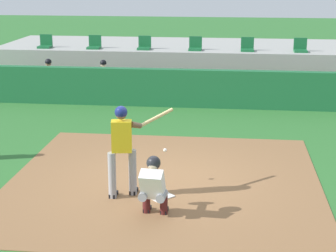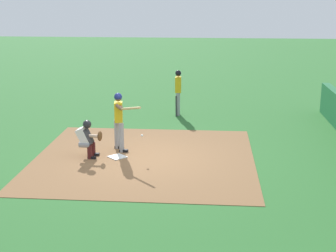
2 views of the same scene
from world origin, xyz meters
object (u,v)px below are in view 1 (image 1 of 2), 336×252
(dugout_player_0, at_px, (48,78))
(stadium_seat_5, at_px, (300,48))
(stadium_seat_0, at_px, (45,44))
(stadium_seat_1, at_px, (94,45))
(catcher_crouched, at_px, (153,184))
(stadium_seat_2, at_px, (144,46))
(home_plate, at_px, (159,196))
(stadium_seat_3, at_px, (195,46))
(dugout_player_1, at_px, (103,79))
(stadium_seat_4, at_px, (247,47))
(batter_at_plate, at_px, (123,145))

(dugout_player_0, xyz_separation_m, stadium_seat_5, (8.57, 2.03, 0.86))
(dugout_player_0, distance_m, stadium_seat_5, 8.85)
(stadium_seat_0, xyz_separation_m, stadium_seat_1, (1.86, 0.00, 0.00))
(catcher_crouched, xyz_separation_m, stadium_seat_2, (-1.87, 11.04, 0.93))
(home_plate, height_order, stadium_seat_3, stadium_seat_3)
(stadium_seat_0, bearing_deg, dugout_player_0, -70.63)
(stadium_seat_2, relative_size, stadium_seat_3, 1.00)
(dugout_player_1, bearing_deg, stadium_seat_4, 22.91)
(home_plate, distance_m, dugout_player_1, 8.69)
(stadium_seat_3, bearing_deg, stadium_seat_0, 180.00)
(stadium_seat_3, bearing_deg, batter_at_plate, -93.78)
(dugout_player_1, distance_m, stadium_seat_1, 2.34)
(home_plate, height_order, stadium_seat_4, stadium_seat_4)
(dugout_player_0, relative_size, stadium_seat_5, 2.71)
(home_plate, relative_size, stadium_seat_3, 0.92)
(home_plate, relative_size, stadium_seat_4, 0.92)
(stadium_seat_0, relative_size, stadium_seat_4, 1.00)
(batter_at_plate, relative_size, dugout_player_0, 1.39)
(stadium_seat_0, distance_m, stadium_seat_2, 3.71)
(dugout_player_0, bearing_deg, stadium_seat_2, 34.16)
(stadium_seat_3, relative_size, stadium_seat_4, 1.00)
(batter_at_plate, xyz_separation_m, stadium_seat_4, (2.53, 10.22, 0.50))
(stadium_seat_0, bearing_deg, stadium_seat_3, 0.00)
(dugout_player_1, xyz_separation_m, stadium_seat_5, (6.67, 2.03, 0.86))
(home_plate, height_order, stadium_seat_0, stadium_seat_0)
(stadium_seat_1, distance_m, stadium_seat_4, 5.57)
(dugout_player_0, distance_m, stadium_seat_2, 3.72)
(catcher_crouched, bearing_deg, stadium_seat_2, 99.60)
(stadium_seat_2, bearing_deg, stadium_seat_4, 0.00)
(dugout_player_1, bearing_deg, stadium_seat_5, 16.96)
(home_plate, relative_size, stadium_seat_2, 0.92)
(stadium_seat_4, height_order, stadium_seat_5, same)
(stadium_seat_2, height_order, stadium_seat_4, same)
(home_plate, relative_size, stadium_seat_1, 0.92)
(catcher_crouched, relative_size, stadium_seat_2, 4.14)
(home_plate, height_order, stadium_seat_2, stadium_seat_2)
(home_plate, bearing_deg, stadium_seat_0, 118.69)
(home_plate, distance_m, stadium_seat_3, 10.29)
(stadium_seat_1, height_order, stadium_seat_2, same)
(batter_at_plate, relative_size, stadium_seat_5, 3.76)
(catcher_crouched, distance_m, stadium_seat_2, 11.23)
(stadium_seat_1, height_order, stadium_seat_4, same)
(catcher_crouched, height_order, stadium_seat_5, stadium_seat_5)
(home_plate, relative_size, batter_at_plate, 0.24)
(dugout_player_0, height_order, stadium_seat_3, stadium_seat_3)
(batter_at_plate, height_order, stadium_seat_0, stadium_seat_0)
(batter_at_plate, distance_m, stadium_seat_5, 11.14)
(catcher_crouched, bearing_deg, stadium_seat_3, 90.05)
(stadium_seat_3, height_order, stadium_seat_4, same)
(stadium_seat_3, bearing_deg, stadium_seat_4, 0.00)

